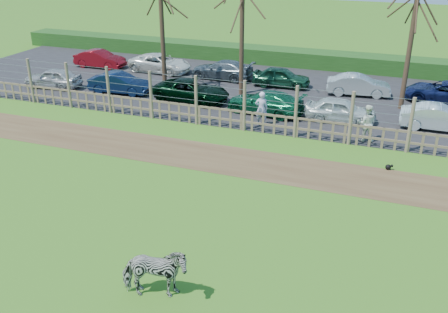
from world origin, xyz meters
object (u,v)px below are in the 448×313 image
(crow, at_px, (389,167))
(car_5, at_px, (440,118))
(zebra, at_px, (154,273))
(visitor_b, at_px, (366,123))
(visitor_a, at_px, (261,109))
(car_7, at_px, (100,59))
(tree_mid, at_px, (242,10))
(car_9, at_px, (222,70))
(tree_right, at_px, (416,10))
(car_10, at_px, (281,77))
(car_11, at_px, (359,85))
(car_4, at_px, (340,110))
(car_3, at_px, (265,102))
(car_8, at_px, (160,63))
(car_12, at_px, (444,92))
(car_1, at_px, (120,83))
(car_2, at_px, (192,91))
(car_0, at_px, (53,78))

(crow, bearing_deg, car_5, 70.12)
(zebra, xyz_separation_m, visitor_b, (4.05, 12.91, 0.15))
(visitor_a, relative_size, car_5, 0.47)
(crow, height_order, car_7, car_7)
(tree_mid, height_order, zebra, tree_mid)
(car_9, bearing_deg, crow, 50.05)
(tree_right, xyz_separation_m, car_10, (-7.15, 1.78, -4.60))
(tree_right, relative_size, car_11, 2.02)
(tree_mid, distance_m, car_4, 7.95)
(car_4, height_order, car_5, same)
(tree_right, height_order, car_3, tree_right)
(car_5, distance_m, car_8, 18.33)
(car_9, bearing_deg, visitor_a, 36.23)
(car_12, bearing_deg, car_10, -84.10)
(tree_mid, bearing_deg, car_5, -11.54)
(visitor_a, relative_size, car_3, 0.42)
(tree_mid, xyz_separation_m, tree_right, (9.00, 0.50, 0.37))
(visitor_b, xyz_separation_m, car_8, (-14.42, 7.77, -0.26))
(car_7, distance_m, car_11, 17.83)
(visitor_b, relative_size, car_9, 0.42)
(crow, relative_size, car_5, 0.08)
(car_1, bearing_deg, tree_mid, -76.52)
(car_12, bearing_deg, car_2, -65.62)
(car_10, bearing_deg, car_4, -140.71)
(tree_mid, height_order, car_9, tree_mid)
(car_5, bearing_deg, car_3, 93.02)
(zebra, height_order, car_3, zebra)
(car_10, bearing_deg, visitor_a, -175.62)
(car_8, bearing_deg, tree_right, -94.09)
(tree_right, relative_size, zebra, 4.11)
(car_1, bearing_deg, crow, -114.15)
(zebra, height_order, car_0, zebra)
(crow, height_order, car_8, car_8)
(tree_mid, height_order, car_12, tree_mid)
(tree_mid, bearing_deg, visitor_b, -32.67)
(car_1, height_order, car_11, same)
(car_12, bearing_deg, car_8, -86.34)
(visitor_b, relative_size, car_12, 0.40)
(visitor_a, bearing_deg, tree_mid, -80.69)
(crow, distance_m, car_11, 10.06)
(tree_right, relative_size, car_10, 2.09)
(car_8, height_order, car_12, same)
(car_0, xyz_separation_m, car_2, (9.05, 0.53, 0.00))
(crow, height_order, car_1, car_1)
(visitor_b, distance_m, car_5, 4.18)
(crow, bearing_deg, car_11, 103.58)
(car_2, bearing_deg, car_4, -89.05)
(car_4, xyz_separation_m, car_7, (-17.49, 5.17, 0.00))
(crow, bearing_deg, tree_right, 89.13)
(car_7, bearing_deg, tree_right, -95.71)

